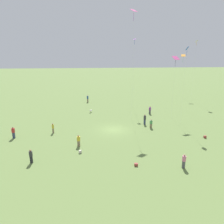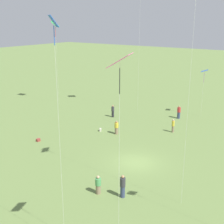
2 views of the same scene
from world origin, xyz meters
The scene contains 13 objects.
ground_plane centered at (0.00, 0.00, 0.00)m, with size 240.00×240.00×0.00m, color olive.
person_3 centered at (-2.26, 5.85, 0.93)m, with size 0.52×0.52×1.87m.
person_4 centered at (5.98, -5.34, 0.80)m, with size 0.49×0.49×1.65m.
person_5 centered at (0.69, -9.81, 0.84)m, with size 0.41×0.41×1.66m.
person_6 centered at (10.25, -10.66, 0.85)m, with size 0.56×0.56×1.73m.
person_9 centered at (2.39, -15.42, 0.89)m, with size 0.67×0.67×1.81m.
person_10 centered at (-0.40, 6.53, 0.75)m, with size 0.64×0.64×1.56m.
kite_1 centered at (-2.52, 12.57, 12.28)m, with size 0.82×0.75×13.47m.
kite_3 centered at (21.73, -11.64, 12.20)m, with size 1.17×1.35×12.99m.
kite_7 centered at (0.21, -18.22, 6.31)m, with size 1.09×1.12×6.67m.
kite_9 centered at (-6.05, 12.04, 11.19)m, with size 1.36×1.45×11.80m.
picnic_bag_1 centered at (8.15, -5.00, 0.18)m, with size 0.40×0.41×0.36m.
picnic_bag_2 centered at (11.90, 1.71, 0.16)m, with size 0.36×0.44×0.31m.
Camera 2 is at (-13.88, 23.77, 13.26)m, focal length 50.00 mm.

